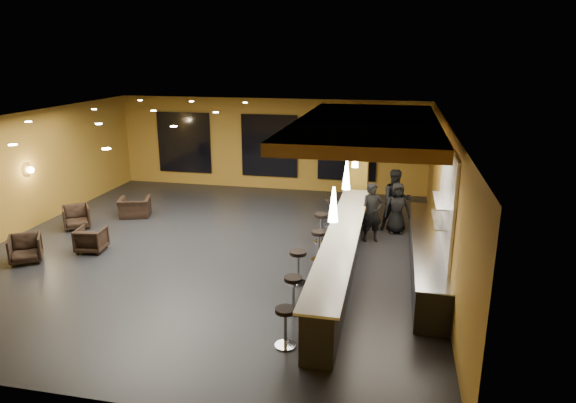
% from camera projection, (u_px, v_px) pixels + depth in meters
% --- Properties ---
extents(floor, '(12.00, 13.00, 0.10)m').
position_uv_depth(floor, '(214.00, 249.00, 14.18)').
color(floor, black).
rests_on(floor, ground).
extents(ceiling, '(12.00, 13.00, 0.10)m').
position_uv_depth(ceiling, '(208.00, 118.00, 13.16)').
color(ceiling, black).
extents(wall_back, '(12.00, 0.10, 3.50)m').
position_uv_depth(wall_back, '(270.00, 144.00, 19.82)').
color(wall_back, olive).
rests_on(wall_back, floor).
extents(wall_front, '(12.00, 0.10, 3.50)m').
position_uv_depth(wall_front, '(55.00, 297.00, 7.53)').
color(wall_front, olive).
rests_on(wall_front, floor).
extents(wall_left, '(0.10, 13.00, 3.50)m').
position_uv_depth(wall_left, '(14.00, 175.00, 14.88)').
color(wall_left, olive).
rests_on(wall_left, floor).
extents(wall_right, '(0.10, 13.00, 3.50)m').
position_uv_depth(wall_right, '(446.00, 199.00, 12.46)').
color(wall_right, olive).
rests_on(wall_right, floor).
extents(wood_soffit, '(3.60, 8.00, 0.28)m').
position_uv_depth(wood_soffit, '(367.00, 125.00, 13.36)').
color(wood_soffit, '#A56D30').
rests_on(wood_soffit, ceiling).
extents(window_left, '(2.20, 0.06, 2.40)m').
position_uv_depth(window_left, '(184.00, 143.00, 20.43)').
color(window_left, black).
rests_on(window_left, wall_back).
extents(window_center, '(2.20, 0.06, 2.40)m').
position_uv_depth(window_center, '(269.00, 146.00, 19.73)').
color(window_center, black).
rests_on(window_center, wall_back).
extents(window_right, '(2.20, 0.06, 2.40)m').
position_uv_depth(window_right, '(347.00, 149.00, 19.13)').
color(window_right, black).
rests_on(window_right, wall_back).
extents(tile_backsplash, '(0.06, 3.20, 2.40)m').
position_uv_depth(tile_backsplash, '(447.00, 200.00, 11.47)').
color(tile_backsplash, white).
rests_on(tile_backsplash, wall_right).
extents(bar_counter, '(0.60, 8.00, 1.00)m').
position_uv_depth(bar_counter, '(342.00, 255.00, 12.36)').
color(bar_counter, black).
rests_on(bar_counter, floor).
extents(bar_top, '(0.78, 8.10, 0.05)m').
position_uv_depth(bar_top, '(343.00, 234.00, 12.21)').
color(bar_top, silver).
rests_on(bar_top, bar_counter).
extents(prep_counter, '(0.70, 6.00, 0.86)m').
position_uv_depth(prep_counter, '(426.00, 256.00, 12.45)').
color(prep_counter, black).
rests_on(prep_counter, floor).
extents(prep_top, '(0.72, 6.00, 0.03)m').
position_uv_depth(prep_top, '(428.00, 238.00, 12.32)').
color(prep_top, silver).
rests_on(prep_top, prep_counter).
extents(wall_shelf_lower, '(0.30, 1.50, 0.03)m').
position_uv_depth(wall_shelf_lower, '(440.00, 220.00, 11.43)').
color(wall_shelf_lower, silver).
rests_on(wall_shelf_lower, wall_right).
extents(wall_shelf_upper, '(0.30, 1.50, 0.03)m').
position_uv_depth(wall_shelf_upper, '(441.00, 200.00, 11.30)').
color(wall_shelf_upper, silver).
rests_on(wall_shelf_upper, wall_right).
extents(column, '(0.60, 0.60, 3.50)m').
position_uv_depth(column, '(359.00, 164.00, 16.32)').
color(column, olive).
rests_on(column, floor).
extents(wall_sconce, '(0.22, 0.22, 0.22)m').
position_uv_depth(wall_sconce, '(30.00, 170.00, 15.30)').
color(wall_sconce, '#FFE5B2').
rests_on(wall_sconce, wall_left).
extents(pendant_0, '(0.20, 0.20, 0.70)m').
position_uv_depth(pendant_0, '(334.00, 204.00, 9.96)').
color(pendant_0, white).
rests_on(pendant_0, wood_soffit).
extents(pendant_1, '(0.20, 0.20, 0.70)m').
position_uv_depth(pendant_1, '(346.00, 175.00, 12.30)').
color(pendant_1, white).
rests_on(pendant_1, wood_soffit).
extents(pendant_2, '(0.20, 0.20, 0.70)m').
position_uv_depth(pendant_2, '(355.00, 155.00, 14.65)').
color(pendant_2, white).
rests_on(pendant_2, wood_soffit).
extents(staff_a, '(0.72, 0.60, 1.70)m').
position_uv_depth(staff_a, '(372.00, 213.00, 14.40)').
color(staff_a, black).
rests_on(staff_a, floor).
extents(staff_b, '(1.07, 0.94, 1.87)m').
position_uv_depth(staff_b, '(396.00, 200.00, 15.27)').
color(staff_b, black).
rests_on(staff_b, floor).
extents(staff_c, '(0.83, 0.62, 1.53)m').
position_uv_depth(staff_c, '(397.00, 208.00, 15.10)').
color(staff_c, black).
rests_on(staff_c, floor).
extents(armchair_a, '(1.05, 1.06, 0.70)m').
position_uv_depth(armchair_a, '(25.00, 249.00, 13.12)').
color(armchair_a, black).
rests_on(armchair_a, floor).
extents(armchair_b, '(0.80, 0.82, 0.66)m').
position_uv_depth(armchair_b, '(91.00, 240.00, 13.81)').
color(armchair_b, black).
rests_on(armchair_b, floor).
extents(armchair_c, '(1.07, 1.07, 0.70)m').
position_uv_depth(armchair_c, '(76.00, 217.00, 15.62)').
color(armchair_c, black).
rests_on(armchair_c, floor).
extents(armchair_d, '(1.18, 1.10, 0.63)m').
position_uv_depth(armchair_d, '(135.00, 207.00, 16.71)').
color(armchair_d, black).
rests_on(armchair_d, floor).
extents(bar_stool_0, '(0.39, 0.39, 0.77)m').
position_uv_depth(bar_stool_0, '(285.00, 322.00, 9.30)').
color(bar_stool_0, silver).
rests_on(bar_stool_0, floor).
extents(bar_stool_1, '(0.40, 0.40, 0.79)m').
position_uv_depth(bar_stool_1, '(293.00, 290.00, 10.53)').
color(bar_stool_1, silver).
rests_on(bar_stool_1, floor).
extents(bar_stool_2, '(0.41, 0.41, 0.81)m').
position_uv_depth(bar_stool_2, '(298.00, 263.00, 11.81)').
color(bar_stool_2, silver).
rests_on(bar_stool_2, floor).
extents(bar_stool_3, '(0.41, 0.41, 0.80)m').
position_uv_depth(bar_stool_3, '(319.00, 242.00, 13.14)').
color(bar_stool_3, silver).
rests_on(bar_stool_3, floor).
extents(bar_stool_4, '(0.43, 0.43, 0.85)m').
position_uv_depth(bar_stool_4, '(321.00, 224.00, 14.40)').
color(bar_stool_4, silver).
rests_on(bar_stool_4, floor).
extents(bar_stool_5, '(0.42, 0.42, 0.82)m').
position_uv_depth(bar_stool_5, '(331.00, 209.00, 15.80)').
color(bar_stool_5, silver).
rests_on(bar_stool_5, floor).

